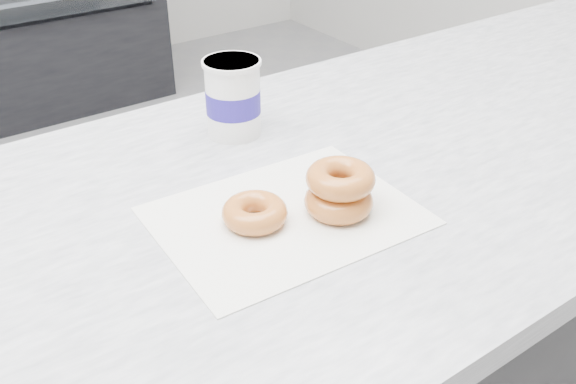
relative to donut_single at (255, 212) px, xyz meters
The scene contains 4 objects.
wax_paper 0.05m from the donut_single, 13.88° to the right, with size 0.34×0.26×0.00m, color white.
donut_single is the anchor object (origin of this frame).
donut_stack 0.12m from the donut_single, 21.12° to the right, with size 0.13×0.13×0.06m.
coffee_cup 0.28m from the donut_single, 64.24° to the left, with size 0.11×0.11×0.13m.
Camera 1 is at (-0.19, -1.24, 1.38)m, focal length 40.00 mm.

